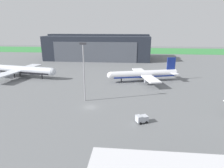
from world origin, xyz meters
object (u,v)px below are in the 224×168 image
Objects in this scene: airliner_far_left at (144,74)px; maintenance_hangar at (98,47)px; airliner_far_right at (19,70)px; apron_light_mast at (84,69)px; ops_van at (142,119)px.

maintenance_hangar is at bearing 116.71° from airliner_far_left.
airliner_far_right is (-34.26, -69.64, -5.84)m from maintenance_hangar.
apron_light_mast reaches higher than airliner_far_right.
ops_van is (-3.43, -45.91, -2.49)m from airliner_far_left.
apron_light_mast is (-24.53, -30.27, 9.18)m from airliner_far_left.
apron_light_mast is (-21.10, 15.64, 11.67)m from ops_van.
apron_light_mast is at bearing -83.67° from maintenance_hangar.
maintenance_hangar is 1.92× the size of airliner_far_right.
ops_van is at bearing -74.55° from maintenance_hangar.
maintenance_hangar is 79.88m from airliner_far_left.
airliner_far_right is at bearing 144.57° from ops_van.
apron_light_mast is at bearing 143.45° from ops_van.
airliner_far_left is 1.67× the size of apron_light_mast.
airliner_far_left is (35.78, -71.12, -6.46)m from maintenance_hangar.
airliner_far_right is 2.04× the size of apron_light_mast.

